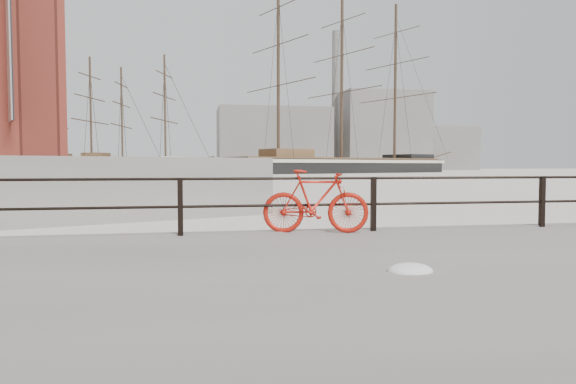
{
  "coord_description": "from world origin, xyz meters",
  "views": [
    {
      "loc": [
        -3.29,
        -9.16,
        1.57
      ],
      "look_at": [
        -1.3,
        1.5,
        1.0
      ],
      "focal_mm": 32.0,
      "sensor_mm": 36.0,
      "label": 1
    }
  ],
  "objects_px": {
    "bicycle": "(316,201)",
    "schooner_mid": "(129,175)",
    "schooner_left": "(89,175)",
    "barque_black": "(341,173)"
  },
  "relations": [
    {
      "from": "barque_black",
      "to": "schooner_left",
      "type": "bearing_deg",
      "value": 174.93
    },
    {
      "from": "schooner_mid",
      "to": "schooner_left",
      "type": "bearing_deg",
      "value": -173.54
    },
    {
      "from": "bicycle",
      "to": "schooner_mid",
      "type": "xyz_separation_m",
      "value": [
        -11.86,
        73.09,
        -0.92
      ]
    },
    {
      "from": "bicycle",
      "to": "barque_black",
      "type": "bearing_deg",
      "value": 84.22
    },
    {
      "from": "bicycle",
      "to": "schooner_mid",
      "type": "relative_size",
      "value": 0.07
    },
    {
      "from": "barque_black",
      "to": "schooner_left",
      "type": "distance_m",
      "value": 47.81
    },
    {
      "from": "schooner_mid",
      "to": "barque_black",
      "type": "bearing_deg",
      "value": 41.68
    },
    {
      "from": "barque_black",
      "to": "schooner_mid",
      "type": "relative_size",
      "value": 2.56
    },
    {
      "from": "barque_black",
      "to": "schooner_mid",
      "type": "distance_m",
      "value": 42.72
    },
    {
      "from": "schooner_mid",
      "to": "bicycle",
      "type": "bearing_deg",
      "value": -62.94
    }
  ]
}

